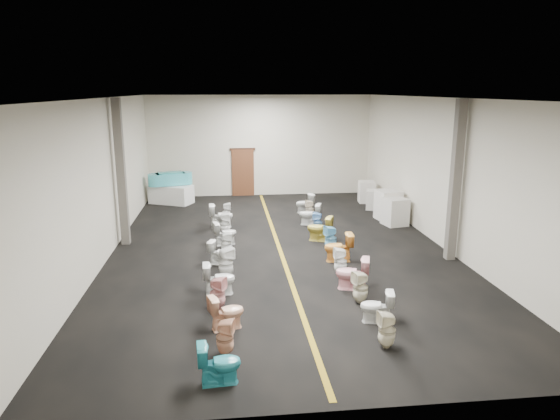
# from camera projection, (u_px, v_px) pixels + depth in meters

# --- Properties ---
(floor) EXTENTS (16.00, 16.00, 0.00)m
(floor) POSITION_uv_depth(u_px,v_px,m) (279.00, 248.00, 15.27)
(floor) COLOR black
(floor) RESTS_ON ground
(ceiling) EXTENTS (16.00, 16.00, 0.00)m
(ceiling) POSITION_uv_depth(u_px,v_px,m) (279.00, 98.00, 14.21)
(ceiling) COLOR black
(ceiling) RESTS_ON ground
(wall_back) EXTENTS (10.00, 0.00, 10.00)m
(wall_back) POSITION_uv_depth(u_px,v_px,m) (260.00, 146.00, 22.47)
(wall_back) COLOR beige
(wall_back) RESTS_ON ground
(wall_front) EXTENTS (10.00, 0.00, 10.00)m
(wall_front) POSITION_uv_depth(u_px,v_px,m) (340.00, 271.00, 7.01)
(wall_front) COLOR beige
(wall_front) RESTS_ON ground
(wall_left) EXTENTS (0.00, 16.00, 16.00)m
(wall_left) POSITION_uv_depth(u_px,v_px,m) (105.00, 179.00, 14.21)
(wall_left) COLOR beige
(wall_left) RESTS_ON ground
(wall_right) EXTENTS (0.00, 16.00, 16.00)m
(wall_right) POSITION_uv_depth(u_px,v_px,m) (441.00, 173.00, 15.27)
(wall_right) COLOR beige
(wall_right) RESTS_ON ground
(aisle_stripe) EXTENTS (0.12, 15.60, 0.01)m
(aisle_stripe) POSITION_uv_depth(u_px,v_px,m) (279.00, 248.00, 15.27)
(aisle_stripe) COLOR olive
(aisle_stripe) RESTS_ON floor
(back_door) EXTENTS (1.00, 0.10, 2.10)m
(back_door) POSITION_uv_depth(u_px,v_px,m) (243.00, 173.00, 22.61)
(back_door) COLOR #562D19
(back_door) RESTS_ON floor
(door_frame) EXTENTS (1.15, 0.08, 0.10)m
(door_frame) POSITION_uv_depth(u_px,v_px,m) (243.00, 149.00, 22.36)
(door_frame) COLOR #331C11
(door_frame) RESTS_ON back_door
(column_left) EXTENTS (0.25, 0.25, 4.50)m
(column_left) POSITION_uv_depth(u_px,v_px,m) (121.00, 173.00, 15.20)
(column_left) COLOR #59544C
(column_left) RESTS_ON floor
(column_right) EXTENTS (0.25, 0.25, 4.50)m
(column_right) POSITION_uv_depth(u_px,v_px,m) (455.00, 182.00, 13.79)
(column_right) COLOR #59544C
(column_right) RESTS_ON floor
(display_table) EXTENTS (1.95, 1.53, 0.78)m
(display_table) POSITION_uv_depth(u_px,v_px,m) (171.00, 194.00, 21.19)
(display_table) COLOR white
(display_table) RESTS_ON floor
(bathtub) EXTENTS (1.80, 1.02, 0.55)m
(bathtub) POSITION_uv_depth(u_px,v_px,m) (170.00, 179.00, 21.03)
(bathtub) COLOR #40AFBA
(bathtub) RESTS_ON display_table
(appliance_crate_a) EXTENTS (0.90, 0.90, 0.97)m
(appliance_crate_a) POSITION_uv_depth(u_px,v_px,m) (395.00, 212.00, 17.78)
(appliance_crate_a) COLOR beige
(appliance_crate_a) RESTS_ON floor
(appliance_crate_b) EXTENTS (0.92, 0.92, 1.10)m
(appliance_crate_b) POSITION_uv_depth(u_px,v_px,m) (388.00, 205.00, 18.51)
(appliance_crate_b) COLOR silver
(appliance_crate_b) RESTS_ON floor
(appliance_crate_c) EXTENTS (0.85, 0.85, 0.77)m
(appliance_crate_c) POSITION_uv_depth(u_px,v_px,m) (375.00, 200.00, 20.18)
(appliance_crate_c) COLOR silver
(appliance_crate_c) RESTS_ON floor
(appliance_crate_d) EXTENTS (0.70, 0.70, 0.92)m
(appliance_crate_d) POSITION_uv_depth(u_px,v_px,m) (366.00, 192.00, 21.34)
(appliance_crate_d) COLOR white
(appliance_crate_d) RESTS_ON floor
(toilet_left_0) EXTENTS (0.74, 0.46, 0.73)m
(toilet_left_0) POSITION_uv_depth(u_px,v_px,m) (219.00, 363.00, 8.17)
(toilet_left_0) COLOR teal
(toilet_left_0) RESTS_ON floor
(toilet_left_1) EXTENTS (0.39, 0.39, 0.71)m
(toilet_left_1) POSITION_uv_depth(u_px,v_px,m) (225.00, 338.00, 9.04)
(toilet_left_1) COLOR #DCA17F
(toilet_left_1) RESTS_ON floor
(toilet_left_2) EXTENTS (0.80, 0.61, 0.73)m
(toilet_left_2) POSITION_uv_depth(u_px,v_px,m) (226.00, 312.00, 10.06)
(toilet_left_2) COLOR #F5B893
(toilet_left_2) RESTS_ON floor
(toilet_left_3) EXTENTS (0.45, 0.45, 0.75)m
(toilet_left_3) POSITION_uv_depth(u_px,v_px,m) (218.00, 293.00, 10.95)
(toilet_left_3) COLOR pink
(toilet_left_3) RESTS_ON floor
(toilet_left_4) EXTENTS (0.76, 0.46, 0.76)m
(toilet_left_4) POSITION_uv_depth(u_px,v_px,m) (219.00, 279.00, 11.77)
(toilet_left_4) COLOR white
(toilet_left_4) RESTS_ON floor
(toilet_left_5) EXTENTS (0.50, 0.50, 0.83)m
(toilet_left_5) POSITION_uv_depth(u_px,v_px,m) (226.00, 263.00, 12.73)
(toilet_left_5) COLOR white
(toilet_left_5) RESTS_ON floor
(toilet_left_6) EXTENTS (0.74, 0.57, 0.67)m
(toilet_left_6) POSITION_uv_depth(u_px,v_px,m) (220.00, 253.00, 13.79)
(toilet_left_6) COLOR white
(toilet_left_6) RESTS_ON floor
(toilet_left_7) EXTENTS (0.32, 0.32, 0.68)m
(toilet_left_7) POSITION_uv_depth(u_px,v_px,m) (226.00, 243.00, 14.59)
(toilet_left_7) COLOR white
(toilet_left_7) RESTS_ON floor
(toilet_left_8) EXTENTS (0.80, 0.58, 0.74)m
(toilet_left_8) POSITION_uv_depth(u_px,v_px,m) (225.00, 233.00, 15.53)
(toilet_left_8) COLOR silver
(toilet_left_8) RESTS_ON floor
(toilet_left_9) EXTENTS (0.35, 0.35, 0.77)m
(toilet_left_9) POSITION_uv_depth(u_px,v_px,m) (225.00, 224.00, 16.57)
(toilet_left_9) COLOR white
(toilet_left_9) RESTS_ON floor
(toilet_left_10) EXTENTS (0.83, 0.49, 0.83)m
(toilet_left_10) POSITION_uv_depth(u_px,v_px,m) (221.00, 216.00, 17.48)
(toilet_left_10) COLOR white
(toilet_left_10) RESTS_ON floor
(toilet_left_11) EXTENTS (0.33, 0.32, 0.69)m
(toilet_left_11) POSITION_uv_depth(u_px,v_px,m) (226.00, 212.00, 18.33)
(toilet_left_11) COLOR white
(toilet_left_11) RESTS_ON floor
(toilet_right_0) EXTENTS (0.35, 0.34, 0.72)m
(toilet_right_0) POSITION_uv_depth(u_px,v_px,m) (387.00, 330.00, 9.32)
(toilet_right_0) COLOR beige
(toilet_right_0) RESTS_ON floor
(toilet_right_1) EXTENTS (0.75, 0.52, 0.69)m
(toilet_right_1) POSITION_uv_depth(u_px,v_px,m) (377.00, 307.00, 10.34)
(toilet_right_1) COLOR white
(toilet_right_1) RESTS_ON floor
(toilet_right_2) EXTENTS (0.42, 0.41, 0.76)m
(toilet_right_2) POSITION_uv_depth(u_px,v_px,m) (360.00, 287.00, 11.27)
(toilet_right_2) COLOR beige
(toilet_right_2) RESTS_ON floor
(toilet_right_3) EXTENTS (0.89, 0.66, 0.81)m
(toilet_right_3) POSITION_uv_depth(u_px,v_px,m) (352.00, 273.00, 12.04)
(toilet_right_3) COLOR #FAAEB5
(toilet_right_3) RESTS_ON floor
(toilet_right_4) EXTENTS (0.34, 0.34, 0.74)m
(toilet_right_4) POSITION_uv_depth(u_px,v_px,m) (340.00, 261.00, 13.00)
(toilet_right_4) COLOR white
(toilet_right_4) RESTS_ON floor
(toilet_right_5) EXTENTS (0.81, 0.48, 0.81)m
(toilet_right_5) POSITION_uv_depth(u_px,v_px,m) (338.00, 247.00, 14.03)
(toilet_right_5) COLOR #F09E3C
(toilet_right_5) RESTS_ON floor
(toilet_right_6) EXTENTS (0.43, 0.43, 0.78)m
(toilet_right_6) POSITION_uv_depth(u_px,v_px,m) (331.00, 238.00, 14.93)
(toilet_right_6) COLOR #73C2E7
(toilet_right_6) RESTS_ON floor
(toilet_right_7) EXTENTS (0.92, 0.75, 0.82)m
(toilet_right_7) POSITION_uv_depth(u_px,v_px,m) (320.00, 228.00, 15.91)
(toilet_right_7) COLOR gold
(toilet_right_7) RESTS_ON floor
(toilet_right_8) EXTENTS (0.41, 0.41, 0.70)m
(toilet_right_8) POSITION_uv_depth(u_px,v_px,m) (318.00, 222.00, 16.86)
(toilet_right_8) COLOR #699FD7
(toilet_right_8) RESTS_ON floor
(toilet_right_9) EXTENTS (0.87, 0.66, 0.79)m
(toilet_right_9) POSITION_uv_depth(u_px,v_px,m) (310.00, 214.00, 17.79)
(toilet_right_9) COLOR silver
(toilet_right_9) RESTS_ON floor
(toilet_right_10) EXTENTS (0.33, 0.33, 0.69)m
(toilet_right_10) POSITION_uv_depth(u_px,v_px,m) (310.00, 209.00, 18.74)
(toilet_right_10) COLOR #EEE0C4
(toilet_right_10) RESTS_ON floor
(toilet_right_11) EXTENTS (0.80, 0.60, 0.73)m
(toilet_right_11) POSITION_uv_depth(u_px,v_px,m) (305.00, 203.00, 19.62)
(toilet_right_11) COLOR silver
(toilet_right_11) RESTS_ON floor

